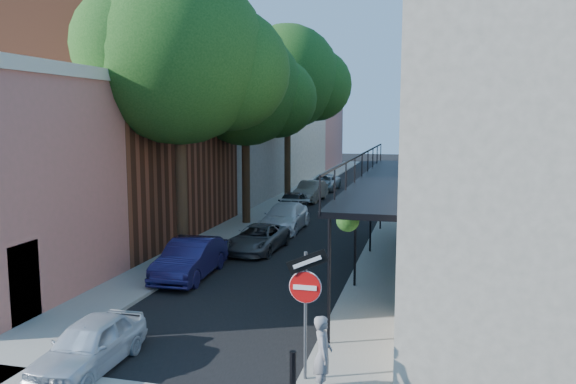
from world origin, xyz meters
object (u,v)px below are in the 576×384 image
Objects in this scene: parked_car_b at (190,259)px; parked_car_d at (285,217)px; parked_car_e at (292,203)px; parked_car_g at (324,182)px; parked_car_c at (258,238)px; pedestrian at (323,354)px; oak_near at (192,60)px; parked_car_f at (311,191)px; sign_post at (306,292)px; bollard at (293,370)px; oak_mid at (254,91)px; oak_far at (295,79)px; parked_car_a at (89,345)px.

parked_car_d is (1.16, 9.03, -0.02)m from parked_car_b.
parked_car_e reaches higher than parked_car_g.
parked_car_b is at bearing -102.00° from parked_car_c.
pedestrian is (5.90, -21.57, 0.29)m from parked_car_e.
parked_car_e is at bearing 84.72° from oak_near.
parked_car_b reaches higher than parked_car_d.
parked_car_f is 6.09m from parked_car_g.
sign_post is 0.64× the size of parked_car_d.
parked_car_d is at bearing -81.90° from parked_car_e.
oak_mid is at bearing 109.90° from bollard.
parked_car_f reaches higher than parked_car_e.
oak_near is 8.01m from oak_mid.
oak_near is at bearing 107.01° from parked_car_b.
parked_car_d reaches higher than parked_car_e.
pedestrian reaches higher than bollard.
parked_car_c is 2.48× the size of pedestrian.
sign_post is 9.09m from parked_car_b.
oak_near is at bearing -90.04° from oak_far.
parked_car_c is at bearing -71.14° from oak_mid.
oak_mid is 2.43× the size of parked_car_b.
oak_near is 7.08× the size of pedestrian.
bollard is 13.78m from oak_near.
pedestrian is (0.46, -0.47, -1.11)m from sign_post.
pedestrian is (6.99, -9.76, -6.95)m from oak_near.
parked_car_b is 1.12× the size of parked_car_e.
parked_car_b is at bearing -87.34° from parked_car_f.
parked_car_b is (-5.71, 6.94, -1.34)m from sign_post.
parked_car_c is at bearing -83.19° from parked_car_f.
sign_post is at bearing -74.75° from parked_car_f.
parked_car_d is at bearing 104.98° from bollard.
parked_car_c is at bearing 87.76° from parked_car_a.
bollard is (-0.16, -0.47, -1.52)m from sign_post.
parked_car_e is 11.22m from parked_car_g.
sign_post is 3.74× the size of bollard.
parked_car_e is at bearing -78.30° from oak_far.
bollard is at bearing 76.95° from pedestrian.
bollard is 27.20m from parked_car_f.
parked_car_f is (-5.22, 26.70, 0.17)m from bollard.
parked_car_c is 9.78m from parked_car_e.
parked_car_f is at bearing 86.91° from parked_car_b.
oak_mid reaches higher than parked_car_b.
parked_car_c is (1.95, -14.95, -7.70)m from oak_far.
parked_car_a is 0.73× the size of parked_car_d.
parked_car_d is at bearing -79.28° from oak_far.
bollard is 0.21× the size of parked_car_e.
oak_near reaches higher than parked_car_e.
parked_car_c is (0.33, 11.82, -0.02)m from parked_car_a.
bollard is 28.58m from oak_far.
oak_far is at bearing 92.82° from parked_car_a.
bollard is 0.07× the size of oak_far.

